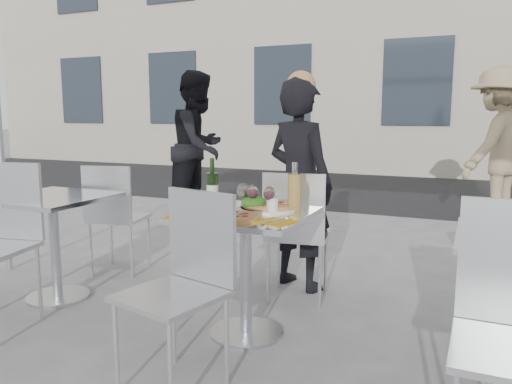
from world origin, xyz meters
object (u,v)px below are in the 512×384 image
at_px(chair_far, 296,226).
at_px(wine_bottle, 212,186).
at_px(side_chair_lfar, 114,210).
at_px(salad_plate, 254,204).
at_px(wineglass_white_b, 242,192).
at_px(pizza_far, 269,206).
at_px(napkin_right, 276,222).
at_px(pizza_near, 231,217).
at_px(carafe, 294,191).
at_px(chair_near, 185,272).
at_px(napkin_left, 183,217).
at_px(side_table_left, 54,225).
at_px(sugar_shaker, 273,204).
at_px(wineglass_white_a, 244,192).
at_px(main_table, 246,248).
at_px(woman_diner, 299,185).
at_px(pedestrian_b, 498,147).
at_px(pedestrian_a, 199,147).
at_px(wineglass_red_a, 252,193).
at_px(wineglass_red_b, 269,195).

bearing_deg(chair_far, wine_bottle, 38.84).
bearing_deg(chair_far, side_chair_lfar, -9.65).
bearing_deg(wine_bottle, salad_plate, -12.44).
bearing_deg(wineglass_white_b, chair_far, 74.77).
relative_size(side_chair_lfar, pizza_far, 2.57).
bearing_deg(chair_far, napkin_right, 92.25).
height_order(pizza_near, carafe, carafe).
distance_m(chair_near, pizza_far, 0.80).
xyz_separation_m(side_chair_lfar, pizza_near, (1.49, -0.82, 0.22)).
xyz_separation_m(napkin_left, napkin_right, (0.52, 0.09, 0.00)).
xyz_separation_m(side_table_left, napkin_right, (1.76, -0.17, 0.21)).
xyz_separation_m(salad_plate, carafe, (0.23, 0.07, 0.08)).
height_order(sugar_shaker, wineglass_white_a, wineglass_white_a).
distance_m(wine_bottle, wineglass_white_a, 0.27).
relative_size(main_table, woman_diner, 0.47).
xyz_separation_m(pedestrian_b, pizza_far, (-1.36, -3.82, -0.17)).
bearing_deg(pedestrian_b, woman_diner, 4.60).
bearing_deg(side_chair_lfar, pizza_far, 150.94).
bearing_deg(pedestrian_b, pizza_far, 10.28).
bearing_deg(pedestrian_a, pizza_far, -140.92).
bearing_deg(napkin_left, pedestrian_a, 105.86).
relative_size(side_table_left, wineglass_white_b, 4.76).
relative_size(main_table, side_chair_lfar, 0.82).
xyz_separation_m(salad_plate, wineglass_red_a, (0.01, -0.03, 0.07)).
xyz_separation_m(main_table, salad_plate, (0.01, 0.10, 0.25)).
relative_size(chair_near, salad_plate, 4.30).
distance_m(side_chair_lfar, sugar_shaker, 1.75).
relative_size(main_table, wineglass_red_b, 4.76).
bearing_deg(woman_diner, napkin_right, 124.34).
height_order(chair_far, pizza_far, chair_far).
bearing_deg(salad_plate, woman_diner, 90.09).
distance_m(main_table, side_table_left, 1.50).
xyz_separation_m(main_table, wine_bottle, (-0.31, 0.17, 0.32)).
relative_size(wine_bottle, wineglass_white_b, 1.87).
bearing_deg(pizza_near, main_table, 89.98).
distance_m(pedestrian_a, salad_plate, 3.36).
height_order(side_table_left, wineglass_red_b, wineglass_red_b).
height_order(wineglass_red_a, napkin_right, wineglass_red_a).
height_order(chair_near, sugar_shaker, chair_near).
distance_m(woman_diner, wineglass_red_a, 0.89).
xyz_separation_m(sugar_shaker, wineglass_white_b, (-0.20, 0.02, 0.06)).
bearing_deg(side_table_left, napkin_right, -5.56).
height_order(pizza_near, wineglass_white_a, wineglass_white_a).
bearing_deg(woman_diner, pedestrian_b, -93.71).
bearing_deg(side_chair_lfar, woman_diner, 179.44).
xyz_separation_m(pizza_far, napkin_left, (-0.34, -0.43, -0.01)).
bearing_deg(napkin_left, pizza_near, 1.58).
relative_size(side_table_left, pedestrian_b, 0.40).
height_order(chair_far, wineglass_red_b, chair_far).
bearing_deg(wineglass_white_a, salad_plate, 13.77).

